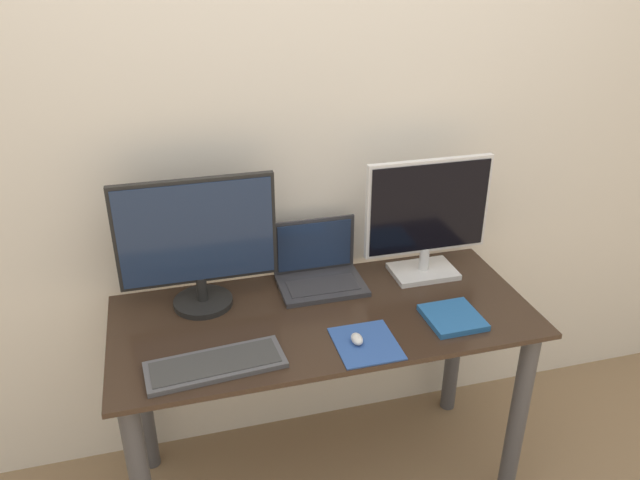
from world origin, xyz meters
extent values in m
cube|color=silver|center=(0.00, 0.69, 1.25)|extent=(7.00, 0.05, 2.50)
cube|color=#332319|center=(0.00, 0.31, 0.75)|extent=(1.41, 0.62, 0.02)
cylinder|color=#47474C|center=(0.64, 0.06, 0.37)|extent=(0.06, 0.06, 0.74)
cylinder|color=#47474C|center=(-0.64, 0.56, 0.37)|extent=(0.06, 0.06, 0.74)
cylinder|color=#47474C|center=(0.64, 0.56, 0.37)|extent=(0.06, 0.06, 0.74)
cylinder|color=black|center=(-0.39, 0.48, 0.77)|extent=(0.20, 0.20, 0.02)
cylinder|color=black|center=(-0.39, 0.48, 0.82)|extent=(0.04, 0.04, 0.09)
cube|color=black|center=(-0.39, 0.49, 1.03)|extent=(0.53, 0.02, 0.37)
cube|color=#1E2D4C|center=(-0.39, 0.47, 1.03)|extent=(0.50, 0.01, 0.34)
cube|color=silver|center=(0.43, 0.48, 0.77)|extent=(0.24, 0.17, 0.02)
cylinder|color=silver|center=(0.43, 0.48, 0.82)|extent=(0.04, 0.04, 0.09)
cube|color=silver|center=(0.43, 0.49, 1.03)|extent=(0.47, 0.02, 0.35)
cube|color=black|center=(0.43, 0.47, 1.03)|extent=(0.44, 0.01, 0.33)
cube|color=#333338|center=(0.04, 0.48, 0.77)|extent=(0.31, 0.21, 0.02)
cube|color=#2D2D33|center=(0.04, 0.47, 0.78)|extent=(0.25, 0.12, 0.00)
cube|color=#333338|center=(0.04, 0.59, 0.88)|extent=(0.31, 0.01, 0.21)
cube|color=#1E2D4C|center=(0.04, 0.58, 0.88)|extent=(0.28, 0.00, 0.18)
cube|color=#4C4C51|center=(-0.39, 0.12, 0.77)|extent=(0.42, 0.18, 0.02)
cube|color=#383838|center=(-0.39, 0.12, 0.77)|extent=(0.39, 0.15, 0.00)
cube|color=#2D519E|center=(0.08, 0.11, 0.76)|extent=(0.19, 0.22, 0.00)
ellipsoid|color=silver|center=(0.05, 0.12, 0.78)|extent=(0.04, 0.06, 0.03)
cube|color=#235B9E|center=(0.40, 0.17, 0.77)|extent=(0.18, 0.19, 0.02)
cube|color=white|center=(0.40, 0.17, 0.77)|extent=(0.17, 0.18, 0.02)
camera|label=1|loc=(-0.48, -1.39, 1.92)|focal=35.00mm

